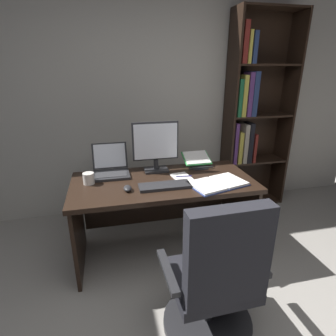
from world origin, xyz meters
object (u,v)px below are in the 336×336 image
(desk, at_px, (162,198))
(laptop, at_px, (111,168))
(computer_mouse, at_px, (128,188))
(reading_stand_with_book, at_px, (197,160))
(keyboard, at_px, (165,186))
(open_binder, at_px, (218,183))
(monitor, at_px, (156,147))
(office_chair, at_px, (216,284))
(bookshelf, at_px, (250,122))
(coffee_mug, at_px, (89,178))
(pen, at_px, (184,176))
(notepad, at_px, (182,177))

(desk, bearing_deg, laptop, 157.27)
(computer_mouse, bearing_deg, reading_stand_with_book, 31.65)
(keyboard, xyz_separation_m, open_binder, (0.44, -0.05, -0.00))
(monitor, bearing_deg, reading_stand_with_book, 7.61)
(office_chair, distance_m, monitor, 1.29)
(desk, distance_m, computer_mouse, 0.45)
(bookshelf, height_order, keyboard, bookshelf)
(desk, distance_m, open_binder, 0.55)
(open_binder, relative_size, coffee_mug, 5.48)
(keyboard, relative_size, open_binder, 0.80)
(bookshelf, bearing_deg, keyboard, -143.08)
(computer_mouse, xyz_separation_m, reading_stand_with_book, (0.72, 0.45, 0.04))
(desk, relative_size, reading_stand_with_book, 5.83)
(reading_stand_with_book, bearing_deg, pen, -127.06)
(office_chair, relative_size, open_binder, 1.93)
(monitor, distance_m, pen, 0.38)
(reading_stand_with_book, relative_size, notepad, 1.27)
(reading_stand_with_book, bearing_deg, monitor, -172.39)
(office_chair, xyz_separation_m, computer_mouse, (-0.45, 0.77, 0.34))
(laptop, distance_m, open_binder, 0.97)
(monitor, bearing_deg, keyboard, -90.00)
(monitor, relative_size, computer_mouse, 4.44)
(keyboard, relative_size, coffee_mug, 4.41)
(reading_stand_with_book, bearing_deg, keyboard, -133.55)
(notepad, distance_m, pen, 0.02)
(computer_mouse, relative_size, coffee_mug, 1.09)
(bookshelf, height_order, coffee_mug, bookshelf)
(reading_stand_with_book, relative_size, coffee_mug, 2.81)
(bookshelf, height_order, notepad, bookshelf)
(keyboard, bearing_deg, monitor, 90.00)
(computer_mouse, bearing_deg, laptop, 106.13)
(bookshelf, distance_m, keyboard, 1.58)
(monitor, relative_size, coffee_mug, 4.86)
(desk, distance_m, monitor, 0.47)
(desk, relative_size, coffee_mug, 16.36)
(office_chair, relative_size, monitor, 2.17)
(desk, height_order, computer_mouse, computer_mouse)
(bookshelf, relative_size, office_chair, 2.24)
(monitor, height_order, coffee_mug, monitor)
(notepad, bearing_deg, coffee_mug, 176.48)
(desk, bearing_deg, pen, -16.63)
(keyboard, distance_m, notepad, 0.25)
(laptop, distance_m, notepad, 0.65)
(laptop, xyz_separation_m, reading_stand_with_book, (0.84, 0.05, 0.00))
(office_chair, height_order, pen, office_chair)
(laptop, bearing_deg, keyboard, -43.90)
(monitor, distance_m, laptop, 0.45)
(desk, bearing_deg, coffee_mug, -179.18)
(bookshelf, xyz_separation_m, notepad, (-1.05, -0.77, -0.31))
(laptop, height_order, notepad, laptop)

